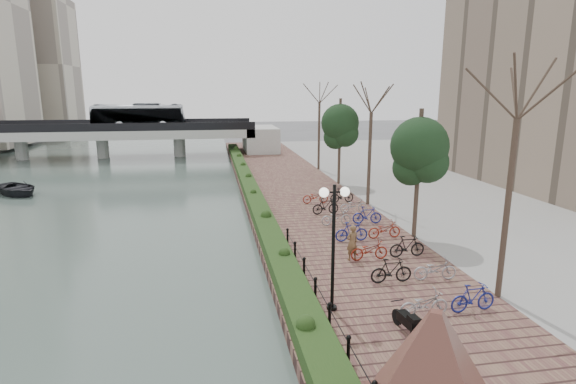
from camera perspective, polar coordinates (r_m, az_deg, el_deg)
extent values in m
plane|color=#59595B|center=(14.16, 0.49, -20.69)|extent=(220.00, 220.00, 0.00)
cube|color=#4A5D54|center=(39.62, -28.47, -0.27)|extent=(30.00, 130.00, 0.02)
cube|color=brown|center=(30.72, 2.07, -1.61)|extent=(8.00, 75.00, 0.50)
cube|color=gray|center=(37.35, 26.87, -0.42)|extent=(24.00, 75.00, 0.50)
cube|color=#1D3915|center=(32.52, -4.70, 0.15)|extent=(1.10, 56.00, 0.60)
cylinder|color=black|center=(13.18, 7.68, -19.22)|extent=(0.10, 0.10, 0.70)
cylinder|color=black|center=(14.84, 5.31, -15.27)|extent=(0.10, 0.10, 0.70)
cylinder|color=black|center=(16.58, 3.49, -12.12)|extent=(0.10, 0.10, 0.70)
cylinder|color=black|center=(18.37, 2.06, -9.56)|extent=(0.10, 0.10, 0.70)
cylinder|color=black|center=(20.20, 0.90, -7.46)|extent=(0.10, 0.10, 0.70)
cylinder|color=black|center=(22.06, -0.06, -5.71)|extent=(0.10, 0.10, 0.70)
pyramid|color=#4E2A21|center=(10.49, 17.81, -20.92)|extent=(4.77, 4.77, 2.74)
cylinder|color=black|center=(15.11, 5.76, -7.17)|extent=(0.12, 0.12, 4.36)
cylinder|color=black|center=(14.58, 5.92, -0.02)|extent=(0.70, 0.06, 0.06)
sphere|color=white|center=(14.49, 4.59, -0.07)|extent=(0.32, 0.32, 0.32)
sphere|color=white|center=(14.67, 7.24, 0.03)|extent=(0.32, 0.32, 0.32)
imported|color=brown|center=(20.07, 8.14, -6.37)|extent=(0.66, 0.53, 1.60)
imported|color=#99989D|center=(15.96, 16.67, -13.27)|extent=(0.60, 1.71, 0.90)
imported|color=black|center=(18.10, 13.02, -9.73)|extent=(0.47, 1.66, 1.00)
imported|color=maroon|center=(20.37, 10.21, -7.19)|extent=(0.60, 1.71, 0.90)
imported|color=navy|center=(22.68, 7.99, -4.92)|extent=(0.47, 1.66, 1.00)
imported|color=#99989D|center=(25.08, 6.20, -3.28)|extent=(0.60, 1.71, 0.90)
imported|color=black|center=(27.49, 4.73, -1.73)|extent=(0.47, 1.66, 1.00)
imported|color=maroon|center=(29.95, 3.50, -0.61)|extent=(0.60, 1.72, 0.90)
imported|color=navy|center=(16.78, 22.33, -12.22)|extent=(0.47, 1.66, 1.00)
imported|color=#99989D|center=(18.85, 18.14, -9.28)|extent=(0.60, 1.71, 0.90)
imported|color=black|center=(21.01, 14.87, -6.66)|extent=(0.47, 1.66, 1.00)
imported|color=maroon|center=(23.29, 12.23, -4.75)|extent=(0.60, 1.71, 0.90)
imported|color=navy|center=(25.61, 10.09, -2.96)|extent=(0.47, 1.66, 1.00)
imported|color=#99989D|center=(27.99, 8.30, -1.66)|extent=(0.60, 1.71, 0.90)
imported|color=black|center=(30.39, 6.81, -0.39)|extent=(0.47, 1.66, 1.00)
cube|color=#ADADA8|center=(58.30, -22.61, 6.92)|extent=(36.00, 8.00, 1.00)
cube|color=black|center=(54.44, -23.59, 7.51)|extent=(36.00, 0.15, 0.90)
cube|color=black|center=(62.03, -21.91, 8.14)|extent=(36.00, 0.15, 0.90)
cylinder|color=#ADADA8|center=(61.08, -30.75, 4.68)|extent=(1.40, 1.40, 2.50)
cylinder|color=#ADADA8|center=(58.47, -22.47, 5.21)|extent=(1.40, 1.40, 2.50)
cylinder|color=#ADADA8|center=(57.16, -13.61, 5.66)|extent=(1.40, 1.40, 2.50)
imported|color=white|center=(57.35, -18.42, 9.17)|extent=(2.52, 10.77, 3.00)
imported|color=black|center=(40.49, -31.25, 0.40)|extent=(5.76, 5.81, 0.99)
cube|color=beige|center=(96.84, -29.21, 13.82)|extent=(12.00, 12.00, 24.00)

